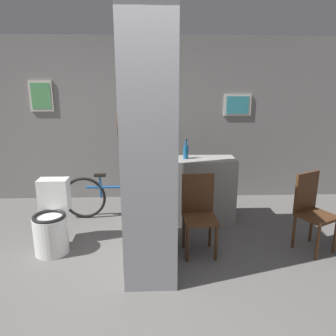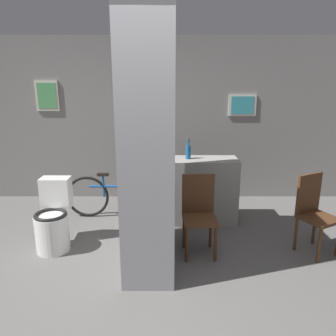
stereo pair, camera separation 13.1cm
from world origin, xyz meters
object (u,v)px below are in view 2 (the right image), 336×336
chair_by_doorway (313,211)px  bottle_tall (188,151)px  bicycle (120,196)px  chair_near_pillar (198,211)px  toilet (53,221)px

chair_by_doorway → bottle_tall: bearing=121.5°
bicycle → chair_near_pillar: bearing=-43.8°
chair_by_doorway → bottle_tall: (-1.41, 0.82, 0.52)m
bicycle → chair_by_doorway: bearing=-22.4°
chair_near_pillar → chair_by_doorway: size_ratio=1.00×
bottle_tall → bicycle: bearing=171.1°
chair_near_pillar → bicycle: 1.45m
bicycle → bottle_tall: bearing=-8.9°
chair_by_doorway → bottle_tall: size_ratio=3.27×
chair_near_pillar → bottle_tall: size_ratio=3.27×
toilet → bicycle: bearing=53.7°
bicycle → bottle_tall: (0.96, -0.15, 0.69)m
bottle_tall → chair_by_doorway: bearing=-30.3°
toilet → bicycle: 1.13m
toilet → chair_by_doorway: 3.04m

